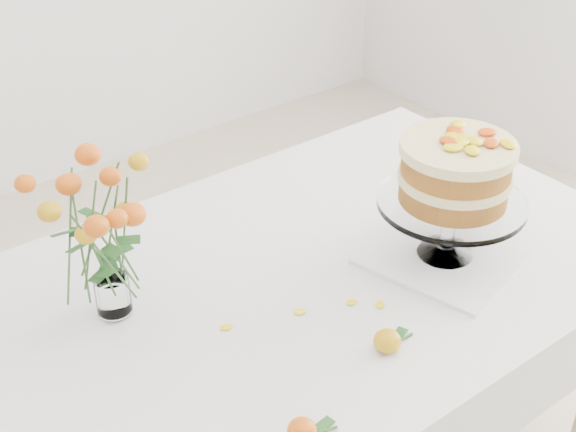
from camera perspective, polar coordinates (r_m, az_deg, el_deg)
name	(u,v)px	position (r m, az deg, el deg)	size (l,w,h in m)	color
table	(314,297)	(1.75, 1.87, -5.77)	(1.43, 0.93, 0.76)	tan
napkin	(445,255)	(1.76, 11.08, -2.72)	(0.30, 0.30, 0.01)	silver
cake_stand	(455,178)	(1.66, 11.76, 2.67)	(0.31, 0.31, 0.28)	white
rose_vase	(103,227)	(1.50, -13.04, -0.76)	(0.24, 0.24, 0.34)	white
loose_rose_near	(387,341)	(1.50, 7.08, -8.80)	(0.09, 0.05, 0.04)	gold
loose_rose_far	(302,431)	(1.33, 1.02, -15.01)	(0.09, 0.05, 0.04)	#BA5709
stray_petal_a	(300,312)	(1.58, 0.84, -6.84)	(0.03, 0.02, 0.00)	yellow
stray_petal_b	(352,302)	(1.61, 4.54, -6.14)	(0.03, 0.02, 0.00)	yellow
stray_petal_c	(380,305)	(1.61, 6.57, -6.28)	(0.03, 0.02, 0.00)	yellow
stray_petal_d	(226,327)	(1.55, -4.42, -7.90)	(0.03, 0.02, 0.00)	yellow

